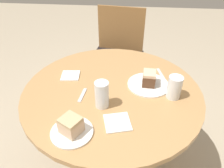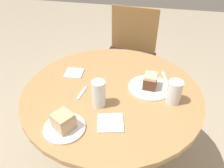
{
  "view_description": "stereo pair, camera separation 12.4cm",
  "coord_description": "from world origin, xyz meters",
  "px_view_note": "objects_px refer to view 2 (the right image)",
  "views": [
    {
      "loc": [
        0.09,
        -0.99,
        1.49
      ],
      "look_at": [
        0.0,
        0.0,
        0.75
      ],
      "focal_mm": 35.0,
      "sensor_mm": 36.0,
      "label": 1
    },
    {
      "loc": [
        0.21,
        -0.97,
        1.49
      ],
      "look_at": [
        0.0,
        0.0,
        0.75
      ],
      "focal_mm": 35.0,
      "sensor_mm": 36.0,
      "label": 2
    }
  ],
  "objects_px": {
    "glass_lemonade": "(99,95)",
    "glass_water": "(174,93)",
    "chair": "(130,53)",
    "cake_slice_near": "(150,81)",
    "plate_far": "(65,128)",
    "plate_near": "(149,87)",
    "cake_slice_far": "(63,121)"
  },
  "relations": [
    {
      "from": "glass_lemonade",
      "to": "glass_water",
      "type": "height_order",
      "value": "glass_lemonade"
    },
    {
      "from": "cake_slice_near",
      "to": "glass_lemonade",
      "type": "relative_size",
      "value": 0.62
    },
    {
      "from": "cake_slice_far",
      "to": "glass_water",
      "type": "distance_m",
      "value": 0.58
    },
    {
      "from": "chair",
      "to": "cake_slice_near",
      "type": "relative_size",
      "value": 9.64
    },
    {
      "from": "cake_slice_near",
      "to": "cake_slice_far",
      "type": "xyz_separation_m",
      "value": [
        -0.36,
        -0.4,
        -0.0
      ]
    },
    {
      "from": "cake_slice_far",
      "to": "glass_lemonade",
      "type": "bearing_deg",
      "value": 60.15
    },
    {
      "from": "glass_lemonade",
      "to": "chair",
      "type": "bearing_deg",
      "value": 89.12
    },
    {
      "from": "chair",
      "to": "plate_far",
      "type": "bearing_deg",
      "value": -88.65
    },
    {
      "from": "chair",
      "to": "cake_slice_far",
      "type": "bearing_deg",
      "value": -88.65
    },
    {
      "from": "chair",
      "to": "plate_near",
      "type": "bearing_deg",
      "value": -67.12
    },
    {
      "from": "plate_near",
      "to": "glass_lemonade",
      "type": "xyz_separation_m",
      "value": [
        -0.25,
        -0.2,
        0.06
      ]
    },
    {
      "from": "plate_far",
      "to": "cake_slice_far",
      "type": "distance_m",
      "value": 0.04
    },
    {
      "from": "cake_slice_far",
      "to": "glass_water",
      "type": "xyz_separation_m",
      "value": [
        0.49,
        0.31,
        0.01
      ]
    },
    {
      "from": "plate_far",
      "to": "glass_lemonade",
      "type": "xyz_separation_m",
      "value": [
        0.11,
        0.2,
        0.06
      ]
    },
    {
      "from": "cake_slice_near",
      "to": "glass_water",
      "type": "relative_size",
      "value": 0.7
    },
    {
      "from": "chair",
      "to": "cake_slice_far",
      "type": "xyz_separation_m",
      "value": [
        -0.13,
        -1.24,
        0.29
      ]
    },
    {
      "from": "glass_lemonade",
      "to": "glass_water",
      "type": "bearing_deg",
      "value": 15.92
    },
    {
      "from": "chair",
      "to": "glass_water",
      "type": "bearing_deg",
      "value": -61.33
    },
    {
      "from": "chair",
      "to": "cake_slice_near",
      "type": "bearing_deg",
      "value": -67.12
    },
    {
      "from": "chair",
      "to": "cake_slice_far",
      "type": "relative_size",
      "value": 7.5
    },
    {
      "from": "chair",
      "to": "plate_far",
      "type": "xyz_separation_m",
      "value": [
        -0.13,
        -1.24,
        0.24
      ]
    },
    {
      "from": "plate_near",
      "to": "glass_lemonade",
      "type": "distance_m",
      "value": 0.33
    },
    {
      "from": "plate_far",
      "to": "glass_lemonade",
      "type": "height_order",
      "value": "glass_lemonade"
    },
    {
      "from": "chair",
      "to": "cake_slice_near",
      "type": "xyz_separation_m",
      "value": [
        0.23,
        -0.84,
        0.29
      ]
    },
    {
      "from": "chair",
      "to": "plate_near",
      "type": "relative_size",
      "value": 3.61
    },
    {
      "from": "cake_slice_near",
      "to": "glass_lemonade",
      "type": "distance_m",
      "value": 0.32
    },
    {
      "from": "plate_near",
      "to": "glass_water",
      "type": "relative_size",
      "value": 1.88
    },
    {
      "from": "plate_near",
      "to": "glass_water",
      "type": "height_order",
      "value": "glass_water"
    },
    {
      "from": "plate_far",
      "to": "cake_slice_near",
      "type": "distance_m",
      "value": 0.54
    },
    {
      "from": "plate_near",
      "to": "plate_far",
      "type": "bearing_deg",
      "value": -132.2
    },
    {
      "from": "plate_far",
      "to": "cake_slice_far",
      "type": "height_order",
      "value": "cake_slice_far"
    },
    {
      "from": "plate_near",
      "to": "cake_slice_near",
      "type": "xyz_separation_m",
      "value": [
        -0.0,
        0.0,
        0.05
      ]
    }
  ]
}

